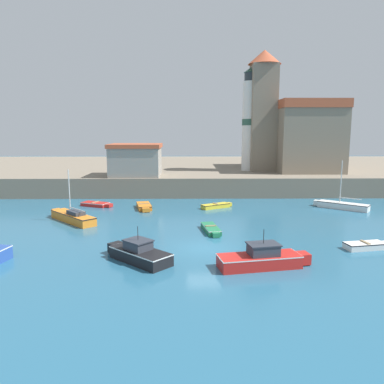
{
  "coord_description": "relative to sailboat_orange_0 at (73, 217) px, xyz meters",
  "views": [
    {
      "loc": [
        -1.17,
        -25.99,
        8.41
      ],
      "look_at": [
        -0.73,
        12.91,
        2.0
      ],
      "focal_mm": 35.0,
      "sensor_mm": 36.0,
      "label": 1
    }
  ],
  "objects": [
    {
      "name": "motorboat_black_3",
      "position": [
        7.56,
        -10.79,
        0.06
      ],
      "size": [
        4.72,
        4.52,
        2.32
      ],
      "color": "black",
      "rests_on": "ground"
    },
    {
      "name": "sailboat_orange_0",
      "position": [
        0.0,
        0.0,
        0.0
      ],
      "size": [
        5.52,
        5.63,
        4.85
      ],
      "color": "orange",
      "rests_on": "ground"
    },
    {
      "name": "harbor_shed_mid_row",
      "position": [
        3.95,
        14.96,
        4.16
      ],
      "size": [
        6.66,
        6.18,
        4.17
      ],
      "color": "gray",
      "rests_on": "quay_seawall"
    },
    {
      "name": "lighthouse",
      "position": [
        19.95,
        21.42,
        9.31
      ],
      "size": [
        2.42,
        2.42,
        14.88
      ],
      "color": "silver",
      "rests_on": "quay_seawall"
    },
    {
      "name": "motorboat_red_8",
      "position": [
        15.39,
        -11.98,
        0.08
      ],
      "size": [
        6.01,
        2.64,
        2.42
      ],
      "color": "red",
      "rests_on": "ground"
    },
    {
      "name": "ground_plane",
      "position": [
        11.95,
        -8.18,
        -0.47
      ],
      "size": [
        200.0,
        200.0,
        0.0
      ],
      "primitive_type": "plane",
      "color": "#28607F"
    },
    {
      "name": "quay_seawall",
      "position": [
        11.95,
        31.7,
        0.79
      ],
      "size": [
        120.0,
        40.0,
        2.52
      ],
      "primitive_type": "cube",
      "color": "gray",
      "rests_on": "ground"
    },
    {
      "name": "dinghy_red_9",
      "position": [
        0.46,
        7.2,
        -0.24
      ],
      "size": [
        3.79,
        2.5,
        0.5
      ],
      "color": "red",
      "rests_on": "ground"
    },
    {
      "name": "dinghy_white_4",
      "position": [
        23.61,
        -8.45,
        -0.21
      ],
      "size": [
        3.51,
        1.66,
        0.55
      ],
      "color": "white",
      "rests_on": "ground"
    },
    {
      "name": "dinghy_yellow_5",
      "position": [
        13.89,
        6.03,
        -0.21
      ],
      "size": [
        3.58,
        2.52,
        0.55
      ],
      "color": "yellow",
      "rests_on": "ground"
    },
    {
      "name": "church",
      "position": [
        27.0,
        22.9,
        7.74
      ],
      "size": [
        13.14,
        15.29,
        17.16
      ],
      "color": "gray",
      "rests_on": "quay_seawall"
    },
    {
      "name": "dinghy_orange_6",
      "position": [
        6.02,
        5.75,
        -0.2
      ],
      "size": [
        2.07,
        4.02,
        0.57
      ],
      "color": "orange",
      "rests_on": "ground"
    },
    {
      "name": "dinghy_green_1",
      "position": [
        12.73,
        -3.68,
        -0.23
      ],
      "size": [
        1.62,
        3.87,
        0.52
      ],
      "color": "#237A4C",
      "rests_on": "ground"
    },
    {
      "name": "sailboat_white_7",
      "position": [
        27.53,
        5.46,
        -0.08
      ],
      "size": [
        5.18,
        4.39,
        5.24
      ],
      "color": "white",
      "rests_on": "ground"
    }
  ]
}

